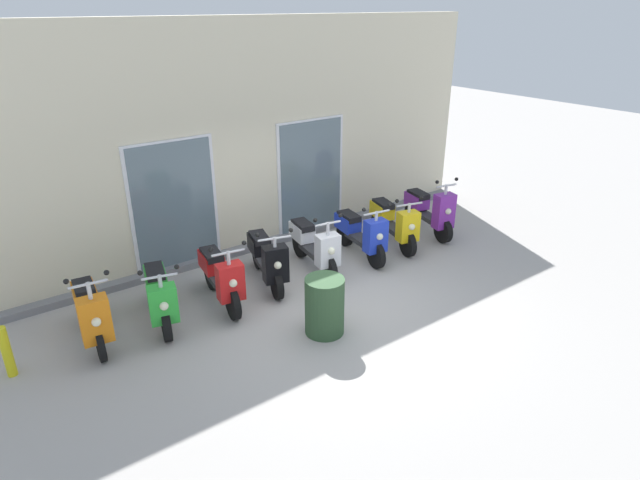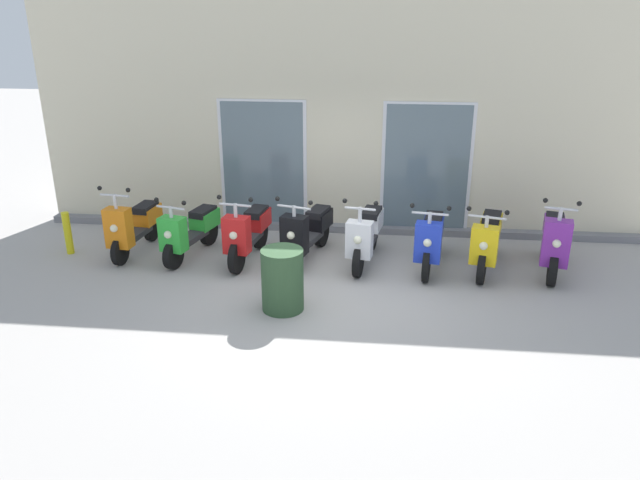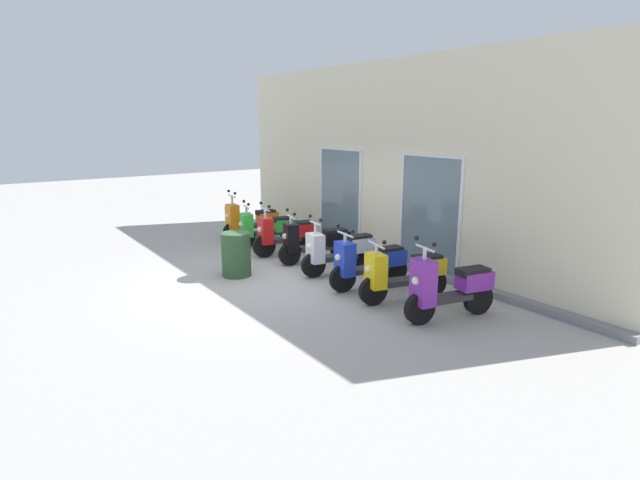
{
  "view_description": "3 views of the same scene",
  "coord_description": "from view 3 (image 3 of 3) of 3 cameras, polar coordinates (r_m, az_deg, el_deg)",
  "views": [
    {
      "loc": [
        -4.52,
        -5.74,
        4.33
      ],
      "look_at": [
        0.39,
        0.9,
        0.67
      ],
      "focal_mm": 30.28,
      "sensor_mm": 36.0,
      "label": 1
    },
    {
      "loc": [
        0.67,
        -7.78,
        3.86
      ],
      "look_at": [
        -0.21,
        0.67,
        0.54
      ],
      "focal_mm": 34.56,
      "sensor_mm": 36.0,
      "label": 2
    },
    {
      "loc": [
        8.12,
        -4.64,
        2.93
      ],
      "look_at": [
        0.33,
        0.8,
        0.7
      ],
      "focal_mm": 28.73,
      "sensor_mm": 36.0,
      "label": 3
    }
  ],
  "objects": [
    {
      "name": "scooter_blue",
      "position": [
        9.13,
        5.43,
        -2.5
      ],
      "size": [
        0.62,
        1.58,
        1.17
      ],
      "color": "black",
      "rests_on": "ground_plane"
    },
    {
      "name": "scooter_green",
      "position": [
        12.2,
        -5.9,
        1.33
      ],
      "size": [
        0.71,
        1.5,
        1.11
      ],
      "color": "black",
      "rests_on": "ground_plane"
    },
    {
      "name": "scooter_yellow",
      "position": [
        8.55,
        9.27,
        -3.7
      ],
      "size": [
        0.74,
        1.58,
        1.14
      ],
      "color": "black",
      "rests_on": "ground_plane"
    },
    {
      "name": "scooter_white",
      "position": [
        9.93,
        2.15,
        -1.16
      ],
      "size": [
        0.61,
        1.6,
        1.19
      ],
      "color": "black",
      "rests_on": "ground_plane"
    },
    {
      "name": "scooter_red",
      "position": [
        11.36,
        -3.86,
        0.67
      ],
      "size": [
        0.6,
        1.55,
        1.2
      ],
      "color": "black",
      "rests_on": "ground_plane"
    },
    {
      "name": "ground_plane",
      "position": [
        9.8,
        -4.97,
        -4.26
      ],
      "size": [
        40.0,
        40.0,
        0.0
      ],
      "primitive_type": "plane",
      "color": "#A8A39E"
    },
    {
      "name": "storefront_facade",
      "position": [
        11.03,
        7.45,
        8.25
      ],
      "size": [
        10.74,
        0.5,
        4.14
      ],
      "color": "beige",
      "rests_on": "ground_plane"
    },
    {
      "name": "scooter_purple",
      "position": [
        7.9,
        14.11,
        -5.19
      ],
      "size": [
        0.65,
        1.53,
        1.29
      ],
      "color": "black",
      "rests_on": "ground_plane"
    },
    {
      "name": "curb_bollard",
      "position": [
        13.94,
        -10.29,
        2.31
      ],
      "size": [
        0.12,
        0.12,
        0.7
      ],
      "primitive_type": "cylinder",
      "color": "yellow",
      "rests_on": "ground_plane"
    },
    {
      "name": "scooter_orange",
      "position": [
        13.03,
        -7.78,
        2.23
      ],
      "size": [
        0.55,
        1.51,
        1.25
      ],
      "color": "black",
      "rests_on": "ground_plane"
    },
    {
      "name": "trash_bin",
      "position": [
        9.95,
        -9.32,
        -1.58
      ],
      "size": [
        0.56,
        0.56,
        0.85
      ],
      "primitive_type": "cylinder",
      "color": "#2D4C2D",
      "rests_on": "ground_plane"
    },
    {
      "name": "scooter_black",
      "position": [
        10.69,
        -0.61,
        -0.19
      ],
      "size": [
        0.77,
        1.57,
        1.15
      ],
      "color": "black",
      "rests_on": "ground_plane"
    }
  ]
}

